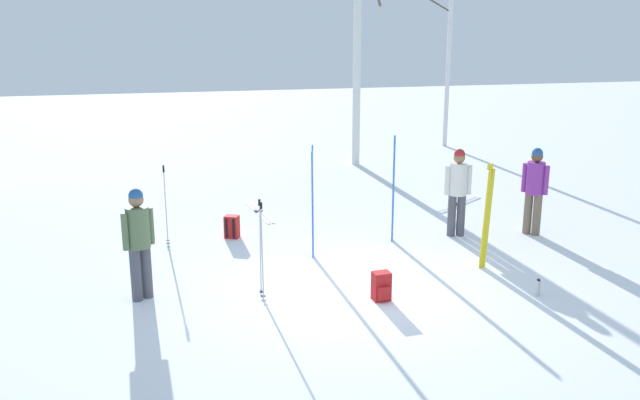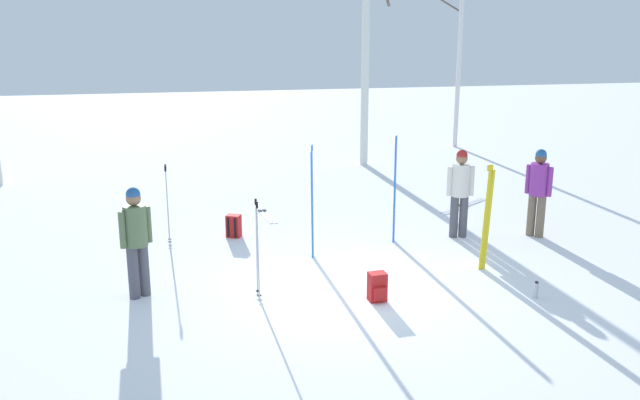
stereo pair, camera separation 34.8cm
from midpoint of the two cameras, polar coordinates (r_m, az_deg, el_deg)
ground_plane at (r=10.83m, az=3.15°, el=-7.41°), size 60.00×60.00×0.00m
person_0 at (r=13.33m, az=12.32°, el=1.01°), size 0.51×0.34×1.72m
person_1 at (r=10.52m, az=-14.14°, el=-2.86°), size 0.46×0.34×1.72m
person_2 at (r=13.78m, az=18.40°, el=1.03°), size 0.38×0.41×1.72m
ski_pair_planted_0 at (r=12.83m, az=7.01°, el=0.83°), size 0.08×0.13×2.03m
ski_pair_planted_1 at (r=11.84m, az=0.19°, el=-0.26°), size 0.10×0.24×2.03m
ski_pair_planted_2 at (r=11.74m, az=14.54°, el=-1.47°), size 0.21×0.07×1.80m
ski_pair_lying_0 at (r=15.78m, az=12.49°, el=-0.48°), size 1.51×1.17×0.05m
ski_pair_lying_1 at (r=15.01m, az=-4.13°, el=-0.95°), size 0.42×1.86×0.05m
ski_poles_0 at (r=10.24m, az=-4.26°, el=-3.89°), size 0.07×0.28×1.53m
ski_poles_1 at (r=12.92m, az=-11.83°, el=-0.21°), size 0.07×0.26×1.51m
backpack_0 at (r=13.32m, az=-6.44°, el=-2.17°), size 0.32×0.34×0.44m
backpack_1 at (r=10.37m, az=5.77°, el=-7.23°), size 0.28×0.30×0.44m
water_bottle_0 at (r=10.98m, az=18.39°, el=-7.15°), size 0.08×0.08×0.27m
birch_tree_2 at (r=19.43m, az=4.47°, el=13.53°), size 1.60×1.87×6.99m
birch_tree_3 at (r=22.67m, az=11.99°, el=12.64°), size 1.34×1.33×6.64m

